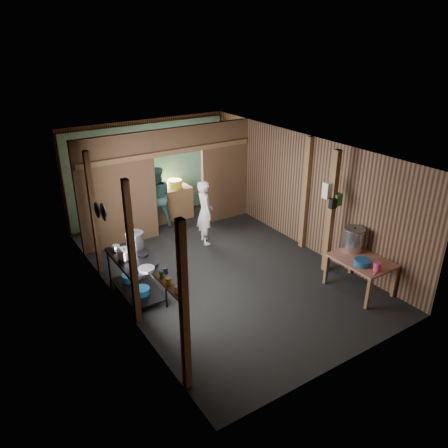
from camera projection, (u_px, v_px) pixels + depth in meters
floor at (219, 268)px, 9.31m from camera, size 4.50×7.00×0.00m
ceiling at (218, 148)px, 8.24m from camera, size 4.50×7.00×0.00m
wall_back at (148, 169)px, 11.46m from camera, size 4.50×0.00×2.60m
wall_front at (352, 291)px, 6.09m from camera, size 4.50×0.00×2.60m
wall_left at (111, 238)px, 7.66m from camera, size 0.00×7.00×2.60m
wall_right at (302, 191)px, 9.89m from camera, size 0.00×7.00×2.60m
partition_left at (117, 193)px, 9.80m from camera, size 1.85×0.10×2.60m
partition_right at (225, 172)px, 11.24m from camera, size 1.35×0.10×2.60m
partition_header at (177, 140)px, 10.18m from camera, size 1.30×0.10×0.60m
turquoise_panel at (149, 172)px, 11.43m from camera, size 4.40×0.06×2.50m
back_counter at (169, 204)px, 11.54m from camera, size 1.20×0.50×0.85m
wall_clock at (157, 146)px, 11.26m from camera, size 0.20×0.03×0.20m
post_left_a at (184, 309)px, 5.70m from camera, size 0.10×0.12×2.60m
post_left_b at (132, 255)px, 7.08m from camera, size 0.10×0.12×2.60m
post_left_c at (94, 215)px, 8.61m from camera, size 0.10×0.12×2.60m
post_right at (306, 194)px, 9.70m from camera, size 0.10×0.12×2.60m
post_free at (331, 213)px, 8.70m from camera, size 0.12×0.12×2.60m
cross_beam at (169, 152)px, 10.12m from camera, size 4.40×0.12×0.12m
pan_lid_big at (104, 212)px, 7.84m from camera, size 0.03×0.34×0.34m
pan_lid_small at (97, 210)px, 8.19m from camera, size 0.03×0.30×0.30m
wall_shelf at (169, 285)px, 6.06m from camera, size 0.14×0.80×0.03m
jar_white at (177, 289)px, 5.84m from camera, size 0.07×0.07×0.10m
jar_yellow at (169, 281)px, 6.03m from camera, size 0.08×0.08×0.10m
jar_green at (162, 274)px, 6.20m from camera, size 0.06×0.06×0.10m
bag_white at (329, 190)px, 8.54m from camera, size 0.22×0.15×0.32m
bag_green at (337, 199)px, 8.56m from camera, size 0.16×0.12×0.24m
bag_black at (333, 204)px, 8.50m from camera, size 0.14×0.10×0.20m
gas_range at (136, 277)px, 8.15m from camera, size 0.72×1.40×0.83m
prep_table at (360, 275)px, 8.39m from camera, size 0.82×1.13×0.67m
stove_pot_large at (135, 241)px, 8.28m from camera, size 0.42×0.42×0.35m
stove_pot_med at (124, 255)px, 7.89m from camera, size 0.30×0.30×0.23m
stove_saucepan at (116, 248)px, 8.25m from camera, size 0.17×0.17×0.09m
frying_pan at (146, 269)px, 7.55m from camera, size 0.33×0.53×0.07m
blue_tub_front at (142, 291)px, 8.07m from camera, size 0.30×0.30×0.12m
blue_tub_back at (130, 277)px, 8.51m from camera, size 0.32×0.32×0.13m
stock_pot at (354, 240)px, 8.53m from camera, size 0.54×0.54×0.49m
wash_basin at (363, 262)px, 8.03m from camera, size 0.34×0.34×0.12m
pink_bucket at (377, 267)px, 7.84m from camera, size 0.17×0.17×0.16m
knife at (376, 272)px, 7.82m from camera, size 0.29×0.13×0.01m
yellow_tub at (175, 184)px, 11.42m from camera, size 0.39×0.39×0.22m
red_cup at (161, 188)px, 11.23m from camera, size 0.11×0.11×0.13m
cook at (205, 212)px, 10.11m from camera, size 0.49×0.63×1.54m
worker_back at (157, 197)px, 10.96m from camera, size 0.91×0.79×1.60m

